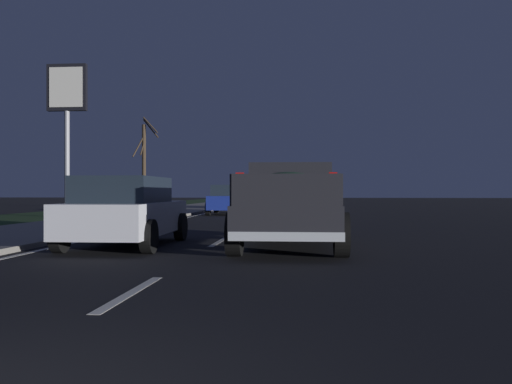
{
  "coord_description": "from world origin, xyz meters",
  "views": [
    {
      "loc": [
        -2.4,
        -2.11,
        1.23
      ],
      "look_at": [
        12.09,
        -0.8,
        1.2
      ],
      "focal_mm": 39.24,
      "sensor_mm": 36.0,
      "label": 1
    }
  ],
  "objects_px": {
    "pickup_truck": "(290,202)",
    "sedan_silver": "(248,198)",
    "sedan_blue": "(229,199)",
    "bare_tree_far": "(144,163)",
    "sedan_white": "(126,211)",
    "gas_price_sign": "(67,102)"
  },
  "relations": [
    {
      "from": "sedan_white",
      "to": "sedan_blue",
      "type": "bearing_deg",
      "value": 0.1
    },
    {
      "from": "sedan_blue",
      "to": "sedan_silver",
      "type": "distance_m",
      "value": 7.25
    },
    {
      "from": "sedan_blue",
      "to": "gas_price_sign",
      "type": "bearing_deg",
      "value": 117.49
    },
    {
      "from": "sedan_blue",
      "to": "gas_price_sign",
      "type": "xyz_separation_m",
      "value": [
        -3.73,
        7.17,
        4.63
      ]
    },
    {
      "from": "sedan_blue",
      "to": "bare_tree_far",
      "type": "xyz_separation_m",
      "value": [
        9.62,
        7.42,
        2.44
      ]
    },
    {
      "from": "pickup_truck",
      "to": "sedan_white",
      "type": "xyz_separation_m",
      "value": [
        -0.17,
        3.65,
        -0.2
      ]
    },
    {
      "from": "pickup_truck",
      "to": "bare_tree_far",
      "type": "bearing_deg",
      "value": 22.84
    },
    {
      "from": "sedan_blue",
      "to": "sedan_silver",
      "type": "relative_size",
      "value": 1.01
    },
    {
      "from": "sedan_white",
      "to": "bare_tree_far",
      "type": "relative_size",
      "value": 0.68
    },
    {
      "from": "sedan_blue",
      "to": "sedan_silver",
      "type": "height_order",
      "value": "same"
    },
    {
      "from": "pickup_truck",
      "to": "sedan_silver",
      "type": "bearing_deg",
      "value": 8.2
    },
    {
      "from": "bare_tree_far",
      "to": "sedan_white",
      "type": "bearing_deg",
      "value": -164.31
    },
    {
      "from": "pickup_truck",
      "to": "sedan_blue",
      "type": "height_order",
      "value": "pickup_truck"
    },
    {
      "from": "pickup_truck",
      "to": "gas_price_sign",
      "type": "relative_size",
      "value": 0.75
    },
    {
      "from": "sedan_silver",
      "to": "sedan_white",
      "type": "relative_size",
      "value": 0.99
    },
    {
      "from": "sedan_white",
      "to": "gas_price_sign",
      "type": "relative_size",
      "value": 0.62
    },
    {
      "from": "pickup_truck",
      "to": "gas_price_sign",
      "type": "xyz_separation_m",
      "value": [
        13.0,
        10.85,
        4.44
      ]
    },
    {
      "from": "sedan_silver",
      "to": "gas_price_sign",
      "type": "bearing_deg",
      "value": 146.04
    },
    {
      "from": "pickup_truck",
      "to": "sedan_white",
      "type": "bearing_deg",
      "value": 92.68
    },
    {
      "from": "pickup_truck",
      "to": "sedan_silver",
      "type": "distance_m",
      "value": 24.23
    },
    {
      "from": "pickup_truck",
      "to": "sedan_blue",
      "type": "xyz_separation_m",
      "value": [
        16.73,
        3.68,
        -0.2
      ]
    },
    {
      "from": "pickup_truck",
      "to": "gas_price_sign",
      "type": "distance_m",
      "value": 17.5
    }
  ]
}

